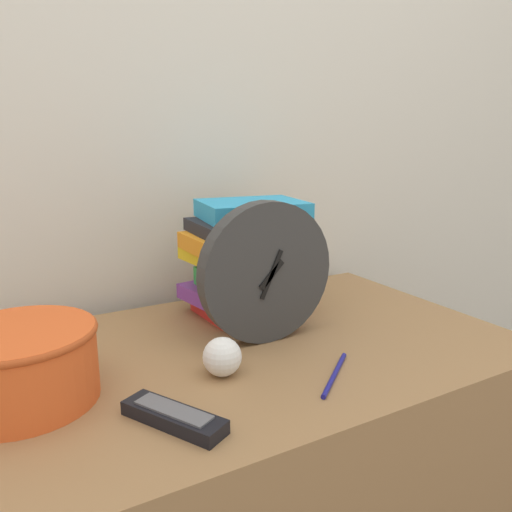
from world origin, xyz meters
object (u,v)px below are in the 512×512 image
object	(u,v)px
tv_remote	(174,417)
crumpled_paper_ball	(222,357)
book_stack	(246,257)
desk_clock	(267,273)
basket	(21,362)
pen	(335,374)

from	to	relation	value
tv_remote	crumpled_paper_ball	bearing A→B (deg)	38.76
book_stack	desk_clock	bearing A→B (deg)	-103.70
tv_remote	basket	bearing A→B (deg)	135.49
desk_clock	pen	size ratio (longest dim) A/B	2.11
book_stack	pen	distance (m)	0.36
desk_clock	tv_remote	size ratio (longest dim) A/B	1.68
desk_clock	crumpled_paper_ball	world-z (taller)	desk_clock
pen	book_stack	bearing A→B (deg)	87.02
desk_clock	crumpled_paper_ball	xyz separation A→B (m)	(-0.14, -0.09, -0.10)
basket	crumpled_paper_ball	xyz separation A→B (m)	(0.29, -0.07, -0.03)
crumpled_paper_ball	pen	size ratio (longest dim) A/B	0.51
desk_clock	tv_remote	world-z (taller)	desk_clock
tv_remote	crumpled_paper_ball	distance (m)	0.16
basket	tv_remote	world-z (taller)	basket
basket	book_stack	bearing A→B (deg)	20.07
desk_clock	book_stack	xyz separation A→B (m)	(0.04, 0.15, -0.01)
basket	tv_remote	distance (m)	0.24
basket	pen	xyz separation A→B (m)	(0.45, -0.17, -0.06)
book_stack	tv_remote	size ratio (longest dim) A/B	1.65
crumpled_paper_ball	basket	bearing A→B (deg)	166.34
book_stack	pen	world-z (taller)	book_stack
tv_remote	pen	size ratio (longest dim) A/B	1.25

